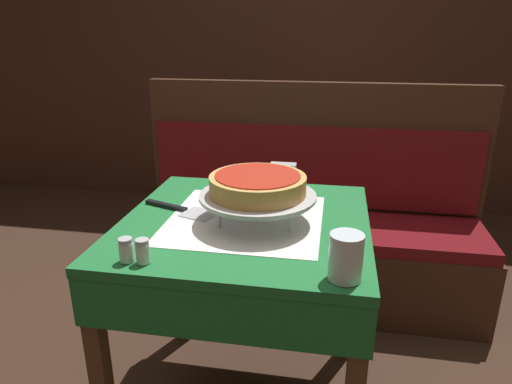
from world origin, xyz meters
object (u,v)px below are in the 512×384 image
object	(u,v)px
dining_table_front	(246,249)
booth_bench	(308,239)
salt_shaker	(126,250)
dining_table_rear	(333,141)
pizza_server	(182,210)
pizza_pan_stand	(258,197)
pepper_shaker	(143,251)
condiment_caddy	(324,119)
deep_dish_pizza	(258,184)
water_glass_near	(346,257)
napkin_holder	(283,175)

from	to	relation	value
dining_table_front	booth_bench	world-z (taller)	booth_bench
dining_table_front	salt_shaker	distance (m)	0.44
dining_table_rear	pizza_server	size ratio (longest dim) A/B	2.72
pizza_pan_stand	pepper_shaker	xyz separation A→B (m)	(-0.25, -0.32, -0.05)
salt_shaker	condiment_caddy	bearing A→B (deg)	76.97
pizza_server	dining_table_rear	bearing A→B (deg)	73.58
pizza_pan_stand	deep_dish_pizza	world-z (taller)	deep_dish_pizza
dining_table_rear	booth_bench	world-z (taller)	booth_bench
dining_table_front	condiment_caddy	world-z (taller)	condiment_caddy
pepper_shaker	dining_table_front	bearing A→B (deg)	58.14
water_glass_near	pizza_server	bearing A→B (deg)	146.50
pepper_shaker	pizza_pan_stand	bearing A→B (deg)	51.79
deep_dish_pizza	pepper_shaker	size ratio (longest dim) A/B	4.53
dining_table_front	dining_table_rear	bearing A→B (deg)	81.17
deep_dish_pizza	pizza_server	distance (m)	0.30
pizza_server	condiment_caddy	world-z (taller)	condiment_caddy
pizza_pan_stand	pizza_server	distance (m)	0.28
dining_table_front	water_glass_near	distance (m)	0.48
pizza_server	deep_dish_pizza	bearing A→B (deg)	-9.91
pizza_pan_stand	napkin_holder	size ratio (longest dim) A/B	3.68
pizza_server	pepper_shaker	size ratio (longest dim) A/B	4.24
booth_bench	pizza_pan_stand	world-z (taller)	booth_bench
deep_dish_pizza	napkin_holder	world-z (taller)	deep_dish_pizza
deep_dish_pizza	water_glass_near	distance (m)	0.42
dining_table_front	condiment_caddy	bearing A→B (deg)	83.01
dining_table_front	pizza_pan_stand	bearing A→B (deg)	-19.03
napkin_holder	pizza_pan_stand	bearing A→B (deg)	-95.75
pizza_server	condiment_caddy	size ratio (longest dim) A/B	1.56
pizza_server	salt_shaker	xyz separation A→B (m)	(-0.03, -0.37, 0.03)
water_glass_near	napkin_holder	world-z (taller)	water_glass_near
pepper_shaker	salt_shaker	bearing A→B (deg)	-180.00
condiment_caddy	dining_table_rear	bearing A→B (deg)	44.45
pizza_server	condiment_caddy	distance (m)	1.64
booth_bench	condiment_caddy	bearing A→B (deg)	87.33
dining_table_front	dining_table_rear	size ratio (longest dim) A/B	1.03
water_glass_near	condiment_caddy	distance (m)	1.95
dining_table_front	deep_dish_pizza	bearing A→B (deg)	-19.03
dining_table_front	napkin_holder	world-z (taller)	napkin_holder
deep_dish_pizza	pizza_pan_stand	bearing A→B (deg)	-9.46
dining_table_front	booth_bench	bearing A→B (deg)	79.03
pizza_pan_stand	condiment_caddy	xyz separation A→B (m)	(0.16, 1.64, -0.05)
pizza_pan_stand	water_glass_near	xyz separation A→B (m)	(0.27, -0.31, -0.02)
deep_dish_pizza	salt_shaker	world-z (taller)	deep_dish_pizza
salt_shaker	booth_bench	bearing A→B (deg)	70.44
salt_shaker	pizza_pan_stand	bearing A→B (deg)	46.98
pizza_pan_stand	water_glass_near	size ratio (longest dim) A/B	3.09
booth_bench	deep_dish_pizza	distance (m)	1.04
napkin_holder	condiment_caddy	size ratio (longest dim) A/B	0.55
booth_bench	napkin_holder	distance (m)	0.70
dining_table_front	pepper_shaker	distance (m)	0.42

